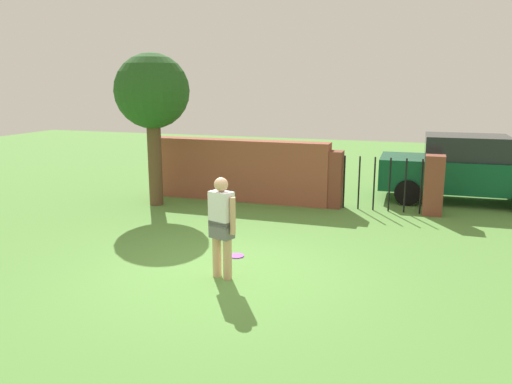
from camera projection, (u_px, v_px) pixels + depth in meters
name	position (u px, v px, depth m)	size (l,w,h in m)	color
ground_plane	(220.00, 272.00, 8.33)	(40.00, 40.00, 0.00)	#568C3D
brick_wall	(239.00, 170.00, 13.24)	(4.73, 0.50, 1.59)	brown
tree	(152.00, 94.00, 12.32)	(1.82, 1.82, 3.74)	brown
person	(222.00, 223.00, 7.90)	(0.52, 0.32, 1.62)	tan
fence_gate	(382.00, 182.00, 12.14)	(2.78, 0.44, 1.40)	brown
car	(465.00, 169.00, 13.06)	(4.24, 1.99, 1.72)	#0C4C2D
frisbee_purple	(236.00, 256.00, 9.07)	(0.27, 0.27, 0.02)	purple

